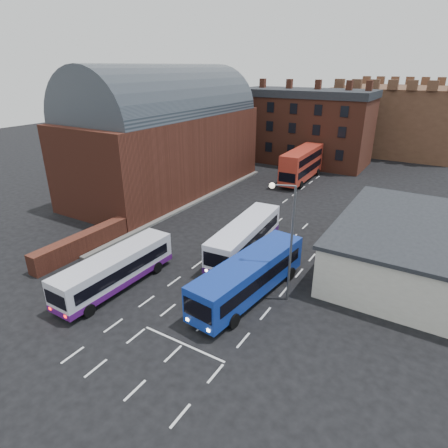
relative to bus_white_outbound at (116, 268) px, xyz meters
The scene contains 13 objects.
ground 3.67m from the bus_white_outbound, ahead, with size 180.00×180.00×0.00m, color black.
railway_station 25.44m from the bus_white_outbound, 119.73° to the left, with size 12.00×28.00×16.00m.
forecourt_wall 7.42m from the bus_white_outbound, 160.47° to the left, with size 1.20×10.00×1.80m, color #602B1E.
cream_building 23.29m from the bus_white_outbound, 38.42° to the left, with size 10.40×16.40×4.25m.
brick_terrace 46.71m from the bus_white_outbound, 93.40° to the left, with size 22.00×10.00×11.00m, color brown.
castle_keep 67.25m from the bus_white_outbound, 82.09° to the left, with size 22.00×22.00×12.00m, color brown.
bus_white_outbound is the anchor object (origin of this frame).
bus_white_inbound 11.54m from the bus_white_outbound, 60.29° to the left, with size 3.44×11.21×3.01m.
bus_blue 10.14m from the bus_white_outbound, 24.26° to the left, with size 3.84×11.51×3.08m.
bus_red_double 34.96m from the bus_white_outbound, 87.32° to the left, with size 3.21×11.77×4.68m.
street_lamp 13.16m from the bus_white_outbound, 23.91° to the left, with size 1.70×0.82×8.79m.
pedestrian_red 3.19m from the bus_white_outbound, 135.89° to the right, with size 0.62×0.40×1.69m, color maroon.
pedestrian_beige 4.64m from the bus_white_outbound, 119.16° to the right, with size 0.68×0.53×1.40m, color tan.
Camera 1 is at (16.67, -17.31, 15.78)m, focal length 30.00 mm.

